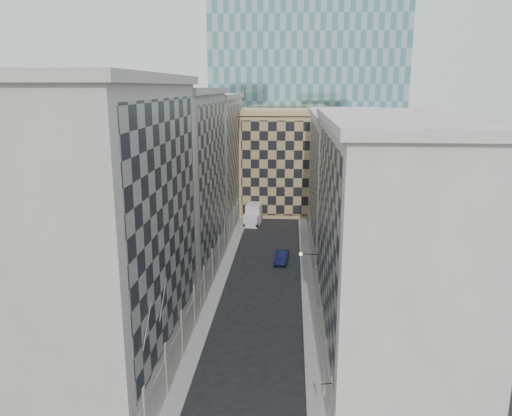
% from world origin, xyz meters
% --- Properties ---
extents(sidewalk_west, '(1.50, 100.00, 0.15)m').
position_xyz_m(sidewalk_west, '(-5.25, 30.00, 0.07)').
color(sidewalk_west, gray).
rests_on(sidewalk_west, ground).
extents(sidewalk_east, '(1.50, 100.00, 0.15)m').
position_xyz_m(sidewalk_east, '(5.25, 30.00, 0.07)').
color(sidewalk_east, gray).
rests_on(sidewalk_east, ground).
extents(bldg_left_a, '(10.80, 22.80, 23.70)m').
position_xyz_m(bldg_left_a, '(-10.88, 11.00, 11.82)').
color(bldg_left_a, '#A69F96').
rests_on(bldg_left_a, ground).
extents(bldg_left_b, '(10.80, 22.80, 22.70)m').
position_xyz_m(bldg_left_b, '(-10.88, 33.00, 11.32)').
color(bldg_left_b, gray).
rests_on(bldg_left_b, ground).
extents(bldg_left_c, '(10.80, 22.80, 21.70)m').
position_xyz_m(bldg_left_c, '(-10.88, 55.00, 10.83)').
color(bldg_left_c, '#A69F96').
rests_on(bldg_left_c, ground).
extents(bldg_right_a, '(10.80, 26.80, 20.70)m').
position_xyz_m(bldg_right_a, '(10.88, 15.00, 10.32)').
color(bldg_right_a, '#B1ABA2').
rests_on(bldg_right_a, ground).
extents(bldg_right_b, '(10.80, 28.80, 19.70)m').
position_xyz_m(bldg_right_b, '(10.89, 42.00, 9.85)').
color(bldg_right_b, '#B1ABA2').
rests_on(bldg_right_b, ground).
extents(tan_block, '(16.80, 14.80, 18.80)m').
position_xyz_m(tan_block, '(2.00, 67.90, 9.44)').
color(tan_block, tan).
rests_on(tan_block, ground).
extents(church_tower, '(7.20, 7.20, 51.50)m').
position_xyz_m(church_tower, '(0.00, 82.00, 26.95)').
color(church_tower, '#312B26').
rests_on(church_tower, ground).
extents(flagpoles_left, '(0.10, 6.33, 2.33)m').
position_xyz_m(flagpoles_left, '(-5.90, 6.00, 8.00)').
color(flagpoles_left, gray).
rests_on(flagpoles_left, ground).
extents(bracket_lamp, '(1.98, 0.36, 0.36)m').
position_xyz_m(bracket_lamp, '(4.38, 24.00, 6.20)').
color(bracket_lamp, black).
rests_on(bracket_lamp, ground).
extents(box_truck, '(2.92, 6.14, 3.27)m').
position_xyz_m(box_truck, '(-3.26, 57.73, 1.42)').
color(box_truck, silver).
rests_on(box_truck, ground).
extents(dark_car, '(2.03, 4.79, 1.54)m').
position_xyz_m(dark_car, '(2.01, 38.50, 0.77)').
color(dark_car, '#0F1337').
rests_on(dark_car, ground).
extents(shop_sign, '(0.75, 0.66, 0.73)m').
position_xyz_m(shop_sign, '(5.42, 4.32, 3.84)').
color(shop_sign, black).
rests_on(shop_sign, ground).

